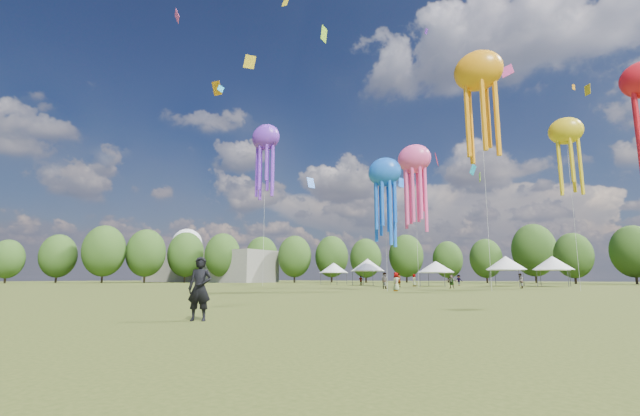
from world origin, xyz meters
The scene contains 10 objects.
ground centered at (0.00, 0.00, 0.00)m, with size 300.00×300.00×0.00m, color #384416.
observer_main centered at (8.72, -1.30, 0.90)m, with size 0.66×0.43×1.80m, color black.
spectator_near centered at (-2.06, 34.21, 0.89)m, with size 0.86×0.67×1.77m, color gray.
spectators_far centered at (-0.02, 45.20, 0.83)m, with size 25.91×31.15×1.87m.
festival_tents centered at (-2.70, 54.45, 3.07)m, with size 39.32×10.80×4.21m.
show_kites centered at (5.40, 41.42, 18.46)m, with size 53.03×29.70×27.13m.
small_kites centered at (-1.56, 42.74, 30.13)m, with size 72.06×49.38×44.68m.
treeline centered at (-3.87, 62.51, 6.54)m, with size 201.57×95.24×13.43m.
hangar centered at (-72.00, 72.00, 4.00)m, with size 40.00×12.00×8.00m, color gray.
radome centered at (-88.00, 78.00, 9.99)m, with size 9.00×9.00×16.00m.
Camera 1 is at (18.41, -9.83, 1.20)m, focal length 24.27 mm.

